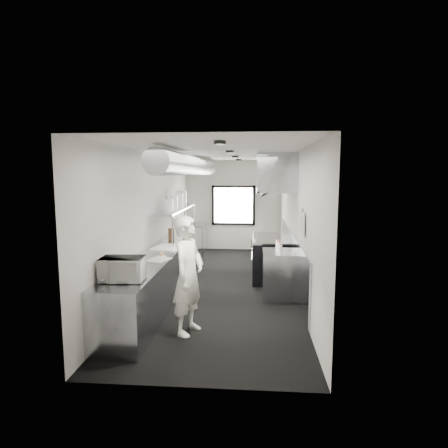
% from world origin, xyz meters
% --- Properties ---
extents(floor, '(3.00, 8.00, 0.01)m').
position_xyz_m(floor, '(0.00, 0.00, 0.00)').
color(floor, black).
rests_on(floor, ground).
extents(ceiling, '(3.00, 8.00, 0.01)m').
position_xyz_m(ceiling, '(0.00, 0.00, 2.80)').
color(ceiling, beige).
rests_on(ceiling, wall_back).
extents(wall_back, '(3.00, 0.02, 2.80)m').
position_xyz_m(wall_back, '(0.00, 4.00, 1.40)').
color(wall_back, beige).
rests_on(wall_back, floor).
extents(wall_front, '(3.00, 0.02, 2.80)m').
position_xyz_m(wall_front, '(0.00, -4.00, 1.40)').
color(wall_front, beige).
rests_on(wall_front, floor).
extents(wall_left, '(0.02, 8.00, 2.80)m').
position_xyz_m(wall_left, '(-1.50, 0.00, 1.40)').
color(wall_left, beige).
rests_on(wall_left, floor).
extents(wall_right, '(0.02, 8.00, 2.80)m').
position_xyz_m(wall_right, '(1.50, 0.00, 1.40)').
color(wall_right, beige).
rests_on(wall_right, floor).
extents(wall_cladding, '(0.03, 5.50, 1.10)m').
position_xyz_m(wall_cladding, '(1.48, 0.30, 0.55)').
color(wall_cladding, '#8E919B').
rests_on(wall_cladding, wall_right).
extents(hvac_duct, '(0.40, 6.40, 0.40)m').
position_xyz_m(hvac_duct, '(-0.70, 0.40, 2.55)').
color(hvac_duct, '#919599').
rests_on(hvac_duct, ceiling).
extents(service_window, '(1.36, 0.05, 1.25)m').
position_xyz_m(service_window, '(0.00, 3.96, 1.40)').
color(service_window, white).
rests_on(service_window, wall_back).
extents(exhaust_hood, '(0.81, 2.20, 0.88)m').
position_xyz_m(exhaust_hood, '(1.10, 0.70, 2.39)').
color(exhaust_hood, '#8E919B').
rests_on(exhaust_hood, ceiling).
extents(prep_counter, '(0.70, 6.00, 0.90)m').
position_xyz_m(prep_counter, '(-1.15, -0.50, 0.45)').
color(prep_counter, '#8E919B').
rests_on(prep_counter, floor).
extents(pass_shelf, '(0.45, 3.00, 0.68)m').
position_xyz_m(pass_shelf, '(-1.19, 1.00, 1.54)').
color(pass_shelf, '#8E919B').
rests_on(pass_shelf, prep_counter).
extents(range, '(0.88, 1.60, 0.94)m').
position_xyz_m(range, '(1.04, 0.70, 0.47)').
color(range, black).
rests_on(range, floor).
extents(bottle_station, '(0.65, 0.80, 0.90)m').
position_xyz_m(bottle_station, '(1.15, -0.70, 0.45)').
color(bottle_station, '#8E919B').
rests_on(bottle_station, floor).
extents(far_work_table, '(0.70, 1.20, 0.90)m').
position_xyz_m(far_work_table, '(-1.15, 3.20, 0.45)').
color(far_work_table, '#8E919B').
rests_on(far_work_table, floor).
extents(notice_sheet_a, '(0.02, 0.28, 0.38)m').
position_xyz_m(notice_sheet_a, '(1.47, -1.20, 1.60)').
color(notice_sheet_a, beige).
rests_on(notice_sheet_a, wall_right).
extents(notice_sheet_b, '(0.02, 0.28, 0.38)m').
position_xyz_m(notice_sheet_b, '(1.47, -1.55, 1.55)').
color(notice_sheet_b, beige).
rests_on(notice_sheet_b, wall_right).
extents(line_cook, '(0.60, 0.74, 1.77)m').
position_xyz_m(line_cook, '(-0.32, -2.50, 0.89)').
color(line_cook, white).
rests_on(line_cook, floor).
extents(microwave, '(0.57, 0.45, 0.33)m').
position_xyz_m(microwave, '(-1.17, -2.91, 1.06)').
color(microwave, silver).
rests_on(microwave, prep_counter).
extents(deli_tub_a, '(0.18, 0.18, 0.10)m').
position_xyz_m(deli_tub_a, '(-1.26, -2.67, 0.95)').
color(deli_tub_a, beige).
rests_on(deli_tub_a, prep_counter).
extents(deli_tub_b, '(0.19, 0.19, 0.10)m').
position_xyz_m(deli_tub_b, '(-1.25, -2.36, 0.95)').
color(deli_tub_b, beige).
rests_on(deli_tub_b, prep_counter).
extents(newspaper, '(0.45, 0.50, 0.01)m').
position_xyz_m(newspaper, '(-0.99, -1.61, 0.91)').
color(newspaper, silver).
rests_on(newspaper, prep_counter).
extents(small_plate, '(0.17, 0.17, 0.01)m').
position_xyz_m(small_plate, '(-1.01, -1.35, 0.91)').
color(small_plate, white).
rests_on(small_plate, prep_counter).
extents(pastry, '(0.08, 0.08, 0.08)m').
position_xyz_m(pastry, '(-1.01, -1.35, 0.96)').
color(pastry, tan).
rests_on(pastry, small_plate).
extents(cutting_board, '(0.61, 0.75, 0.02)m').
position_xyz_m(cutting_board, '(-1.09, -0.49, 0.91)').
color(cutting_board, white).
rests_on(cutting_board, prep_counter).
extents(knife_block, '(0.17, 0.24, 0.24)m').
position_xyz_m(knife_block, '(-1.23, 0.51, 1.02)').
color(knife_block, brown).
rests_on(knife_block, prep_counter).
extents(plate_stack_a, '(0.28, 0.28, 0.26)m').
position_xyz_m(plate_stack_a, '(-1.22, 0.24, 1.70)').
color(plate_stack_a, white).
rests_on(plate_stack_a, pass_shelf).
extents(plate_stack_b, '(0.31, 0.31, 0.34)m').
position_xyz_m(plate_stack_b, '(-1.21, 0.59, 1.74)').
color(plate_stack_b, white).
rests_on(plate_stack_b, pass_shelf).
extents(plate_stack_c, '(0.31, 0.31, 0.34)m').
position_xyz_m(plate_stack_c, '(-1.18, 1.12, 1.74)').
color(plate_stack_c, white).
rests_on(plate_stack_c, pass_shelf).
extents(plate_stack_d, '(0.31, 0.31, 0.39)m').
position_xyz_m(plate_stack_d, '(-1.21, 1.76, 1.76)').
color(plate_stack_d, white).
rests_on(plate_stack_d, pass_shelf).
extents(squeeze_bottle_a, '(0.06, 0.06, 0.18)m').
position_xyz_m(squeeze_bottle_a, '(1.14, -1.01, 0.99)').
color(squeeze_bottle_a, white).
rests_on(squeeze_bottle_a, bottle_station).
extents(squeeze_bottle_b, '(0.08, 0.08, 0.19)m').
position_xyz_m(squeeze_bottle_b, '(1.13, -0.84, 1.00)').
color(squeeze_bottle_b, white).
rests_on(squeeze_bottle_b, bottle_station).
extents(squeeze_bottle_c, '(0.08, 0.08, 0.18)m').
position_xyz_m(squeeze_bottle_c, '(1.11, -0.69, 0.99)').
color(squeeze_bottle_c, white).
rests_on(squeeze_bottle_c, bottle_station).
extents(squeeze_bottle_d, '(0.08, 0.08, 0.19)m').
position_xyz_m(squeeze_bottle_d, '(1.10, -0.60, 1.00)').
color(squeeze_bottle_d, white).
rests_on(squeeze_bottle_d, bottle_station).
extents(squeeze_bottle_e, '(0.08, 0.08, 0.17)m').
position_xyz_m(squeeze_bottle_e, '(1.12, -0.43, 0.99)').
color(squeeze_bottle_e, white).
rests_on(squeeze_bottle_e, bottle_station).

